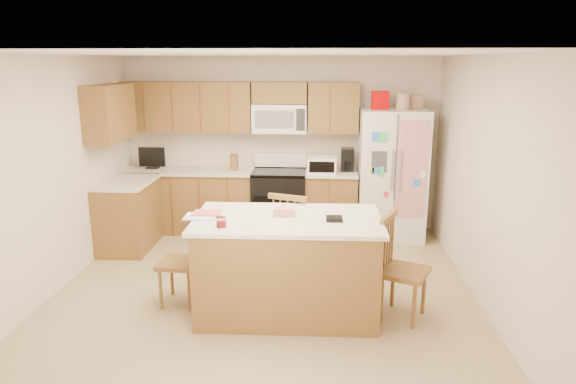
# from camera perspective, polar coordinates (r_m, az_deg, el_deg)

# --- Properties ---
(ground) EXTENTS (4.50, 4.50, 0.00)m
(ground) POSITION_cam_1_polar(r_m,az_deg,el_deg) (5.75, -2.54, -10.67)
(ground) COLOR olive
(ground) RESTS_ON ground
(room_shell) EXTENTS (4.60, 4.60, 2.52)m
(room_shell) POSITION_cam_1_polar(r_m,az_deg,el_deg) (5.31, -2.71, 3.57)
(room_shell) COLOR beige
(room_shell) RESTS_ON ground
(cabinetry) EXTENTS (3.36, 1.56, 2.15)m
(cabinetry) POSITION_cam_1_polar(r_m,az_deg,el_deg) (7.31, -8.76, 2.20)
(cabinetry) COLOR brown
(cabinetry) RESTS_ON ground
(stove) EXTENTS (0.76, 0.65, 1.13)m
(stove) POSITION_cam_1_polar(r_m,az_deg,el_deg) (7.40, -0.95, -0.98)
(stove) COLOR black
(stove) RESTS_ON ground
(refrigerator) EXTENTS (0.90, 0.79, 2.04)m
(refrigerator) POSITION_cam_1_polar(r_m,az_deg,el_deg) (7.28, 11.42, 2.09)
(refrigerator) COLOR white
(refrigerator) RESTS_ON ground
(island) EXTENTS (1.89, 1.07, 1.07)m
(island) POSITION_cam_1_polar(r_m,az_deg,el_deg) (5.07, -0.05, -8.11)
(island) COLOR brown
(island) RESTS_ON ground
(windsor_chair_left) EXTENTS (0.41, 0.43, 0.96)m
(windsor_chair_left) POSITION_cam_1_polar(r_m,az_deg,el_deg) (5.37, -11.77, -7.60)
(windsor_chair_left) COLOR brown
(windsor_chair_left) RESTS_ON ground
(windsor_chair_back) EXTENTS (0.57, 0.56, 1.06)m
(windsor_chair_back) POSITION_cam_1_polar(r_m,az_deg,el_deg) (5.71, 0.55, -5.41)
(windsor_chair_back) COLOR brown
(windsor_chair_back) RESTS_ON ground
(windsor_chair_right) EXTENTS (0.57, 0.58, 1.02)m
(windsor_chair_right) POSITION_cam_1_polar(r_m,az_deg,el_deg) (5.09, 12.50, -8.50)
(windsor_chair_right) COLOR brown
(windsor_chair_right) RESTS_ON ground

